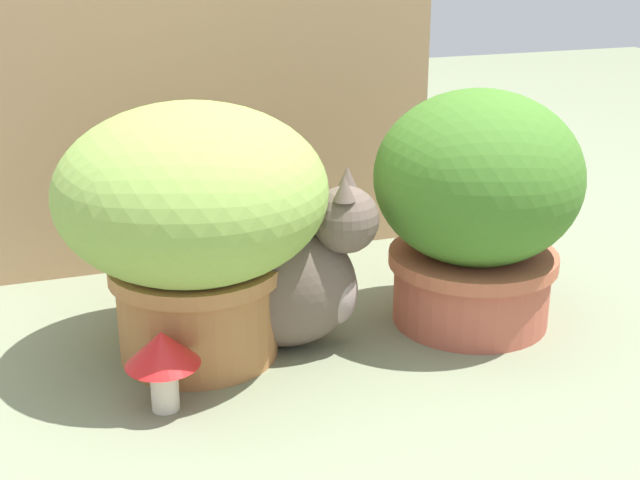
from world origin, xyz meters
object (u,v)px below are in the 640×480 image
(grass_planter, at_px, (193,215))
(cat, at_px, (289,277))
(leafy_planter, at_px, (476,203))
(mushroom_ornament_red, at_px, (162,355))

(grass_planter, height_order, cat, grass_planter)
(leafy_planter, bearing_deg, grass_planter, 176.16)
(cat, xyz_separation_m, mushroom_ornament_red, (-0.24, -0.14, -0.03))
(cat, bearing_deg, grass_planter, 174.59)
(grass_planter, height_order, leafy_planter, grass_planter)
(grass_planter, relative_size, cat, 1.22)
(mushroom_ornament_red, bearing_deg, cat, 31.41)
(grass_planter, xyz_separation_m, mushroom_ornament_red, (-0.08, -0.16, -0.15))
(cat, height_order, mushroom_ornament_red, cat)
(grass_planter, distance_m, cat, 0.19)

